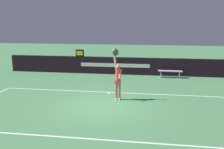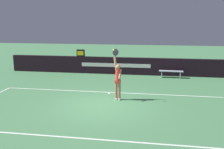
{
  "view_description": "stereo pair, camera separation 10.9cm",
  "coord_description": "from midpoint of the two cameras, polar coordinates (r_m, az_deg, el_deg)",
  "views": [
    {
      "loc": [
        2.09,
        -10.67,
        3.75
      ],
      "look_at": [
        0.33,
        0.96,
        1.25
      ],
      "focal_mm": 40.25,
      "sensor_mm": 36.0,
      "label": 1
    },
    {
      "loc": [
        2.19,
        -10.65,
        3.75
      ],
      "look_at": [
        0.33,
        0.96,
        1.25
      ],
      "focal_mm": 40.25,
      "sensor_mm": 36.0,
      "label": 2
    }
  ],
  "objects": [
    {
      "name": "ground_plane",
      "position": [
        11.5,
        -2.62,
        -7.04
      ],
      "size": [
        60.0,
        60.0,
        0.0
      ],
      "primitive_type": "plane",
      "color": "#477F50"
    },
    {
      "name": "tennis_player",
      "position": [
        12.04,
        1.04,
        -0.99
      ],
      "size": [
        0.44,
        0.44,
        2.5
      ],
      "color": "#9F6E52",
      "rests_on": "ground"
    },
    {
      "name": "court_lines",
      "position": [
        10.99,
        -3.18,
        -7.95
      ],
      "size": [
        11.76,
        5.56,
        0.0
      ],
      "color": "white",
      "rests_on": "ground"
    },
    {
      "name": "speed_display",
      "position": [
        18.51,
        -7.49,
        4.85
      ],
      "size": [
        0.58,
        0.14,
        0.51
      ],
      "color": "black",
      "rests_on": "back_wall"
    },
    {
      "name": "back_wall",
      "position": [
        18.05,
        1.66,
        2.0
      ],
      "size": [
        16.52,
        0.3,
        1.22
      ],
      "color": "black",
      "rests_on": "ground"
    },
    {
      "name": "courtside_bench_near",
      "position": [
        17.39,
        12.89,
        0.49
      ],
      "size": [
        1.61,
        0.39,
        0.48
      ],
      "color": "#ABACBF",
      "rests_on": "ground"
    },
    {
      "name": "tennis_ball",
      "position": [
        11.52,
        0.11,
        5.6
      ],
      "size": [
        0.07,
        0.07,
        0.07
      ],
      "color": "#C5DA3A"
    }
  ]
}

